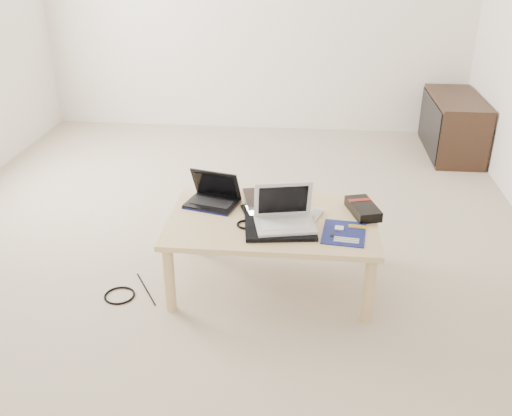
# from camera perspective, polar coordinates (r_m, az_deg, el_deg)

# --- Properties ---
(ground) EXTENTS (4.00, 4.00, 0.00)m
(ground) POSITION_cam_1_polar(r_m,az_deg,el_deg) (3.91, -2.91, -1.01)
(ground) COLOR #C1B19D
(ground) RESTS_ON ground
(coffee_table) EXTENTS (1.10, 0.70, 0.40)m
(coffee_table) POSITION_cam_1_polar(r_m,az_deg,el_deg) (3.04, 1.65, -1.90)
(coffee_table) COLOR tan
(coffee_table) RESTS_ON ground
(media_cabinet) EXTENTS (0.41, 0.90, 0.50)m
(media_cabinet) POSITION_cam_1_polar(r_m,az_deg,el_deg) (5.27, 19.05, 7.83)
(media_cabinet) COLOR #3A2417
(media_cabinet) RESTS_ON ground
(book) EXTENTS (0.36, 0.32, 0.03)m
(book) POSITION_cam_1_polar(r_m,az_deg,el_deg) (3.21, 1.65, 0.96)
(book) COLOR black
(book) RESTS_ON coffee_table
(netbook) EXTENTS (0.32, 0.27, 0.19)m
(netbook) POSITION_cam_1_polar(r_m,az_deg,el_deg) (3.17, -4.30, 1.09)
(netbook) COLOR black
(netbook) RESTS_ON coffee_table
(tablet) EXTENTS (0.27, 0.23, 0.01)m
(tablet) POSITION_cam_1_polar(r_m,az_deg,el_deg) (3.10, 0.81, -0.21)
(tablet) COLOR black
(tablet) RESTS_ON coffee_table
(remote) EXTENTS (0.13, 0.25, 0.02)m
(remote) POSITION_cam_1_polar(r_m,az_deg,el_deg) (3.01, 5.59, -1.07)
(remote) COLOR silver
(remote) RESTS_ON coffee_table
(neoprene_sleeve) EXTENTS (0.39, 0.31, 0.02)m
(neoprene_sleeve) POSITION_cam_1_polar(r_m,az_deg,el_deg) (2.90, 2.43, -2.03)
(neoprene_sleeve) COLOR black
(neoprene_sleeve) RESTS_ON coffee_table
(white_laptop) EXTENTS (0.34, 0.27, 0.21)m
(white_laptop) POSITION_cam_1_polar(r_m,az_deg,el_deg) (2.91, 2.86, -0.82)
(white_laptop) COLOR silver
(white_laptop) RESTS_ON neoprene_sleeve
(motherboard) EXTENTS (0.24, 0.29, 0.01)m
(motherboard) POSITION_cam_1_polar(r_m,az_deg,el_deg) (2.91, 8.81, -2.48)
(motherboard) COLOR #0D1056
(motherboard) RESTS_ON coffee_table
(gpu_box) EXTENTS (0.19, 0.28, 0.06)m
(gpu_box) POSITION_cam_1_polar(r_m,az_deg,el_deg) (3.12, 10.64, -0.06)
(gpu_box) COLOR black
(gpu_box) RESTS_ON coffee_table
(cable_coil) EXTENTS (0.12, 0.12, 0.01)m
(cable_coil) POSITION_cam_1_polar(r_m,az_deg,el_deg) (2.95, -0.98, -1.65)
(cable_coil) COLOR black
(cable_coil) RESTS_ON coffee_table
(floor_cable_coil) EXTENTS (0.18, 0.18, 0.01)m
(floor_cable_coil) POSITION_cam_1_polar(r_m,az_deg,el_deg) (3.19, -13.49, -8.50)
(floor_cable_coil) COLOR black
(floor_cable_coil) RESTS_ON ground
(floor_cable_trail) EXTENTS (0.18, 0.29, 0.01)m
(floor_cable_trail) POSITION_cam_1_polar(r_m,az_deg,el_deg) (3.21, -10.94, -7.95)
(floor_cable_trail) COLOR black
(floor_cable_trail) RESTS_ON ground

